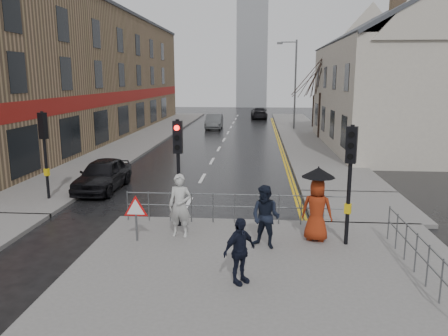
% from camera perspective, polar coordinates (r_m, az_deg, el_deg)
% --- Properties ---
extents(ground, '(120.00, 120.00, 0.00)m').
position_cam_1_polar(ground, '(14.06, -6.76, -8.24)').
color(ground, black).
rests_on(ground, ground).
extents(near_pavement, '(10.00, 9.00, 0.14)m').
position_cam_1_polar(near_pavement, '(10.57, 6.08, -14.81)').
color(near_pavement, '#605E5B').
rests_on(near_pavement, ground).
extents(left_pavement, '(4.00, 44.00, 0.14)m').
position_cam_1_polar(left_pavement, '(37.40, -9.77, 4.29)').
color(left_pavement, '#605E5B').
rests_on(left_pavement, ground).
extents(right_pavement, '(4.00, 40.00, 0.14)m').
position_cam_1_polar(right_pavement, '(38.44, 10.20, 4.47)').
color(right_pavement, '#605E5B').
rests_on(right_pavement, ground).
extents(pavement_bridge_right, '(4.00, 4.20, 0.14)m').
position_cam_1_polar(pavement_bridge_right, '(17.07, 17.36, -4.85)').
color(pavement_bridge_right, '#605E5B').
rests_on(pavement_bridge_right, ground).
extents(building_left_terrace, '(8.00, 42.00, 10.00)m').
position_cam_1_polar(building_left_terrace, '(37.90, -18.67, 11.43)').
color(building_left_terrace, '#917354').
rests_on(building_left_terrace, ground).
extents(building_right_cream, '(9.00, 16.40, 10.10)m').
position_cam_1_polar(building_right_cream, '(32.34, 21.67, 10.89)').
color(building_right_cream, beige).
rests_on(building_right_cream, ground).
extents(church_tower, '(5.00, 5.00, 18.00)m').
position_cam_1_polar(church_tower, '(75.08, 3.70, 14.89)').
color(church_tower, gray).
rests_on(church_tower, ground).
extents(traffic_signal_near_left, '(0.28, 0.27, 3.40)m').
position_cam_1_polar(traffic_signal_near_left, '(13.58, -6.02, 1.80)').
color(traffic_signal_near_left, black).
rests_on(traffic_signal_near_left, near_pavement).
extents(traffic_signal_near_right, '(0.34, 0.33, 3.40)m').
position_cam_1_polar(traffic_signal_near_right, '(12.44, 16.19, 0.49)').
color(traffic_signal_near_right, black).
rests_on(traffic_signal_near_right, near_pavement).
extents(traffic_signal_far_left, '(0.34, 0.33, 3.40)m').
position_cam_1_polar(traffic_signal_far_left, '(18.07, -22.44, 3.44)').
color(traffic_signal_far_left, black).
rests_on(traffic_signal_far_left, left_pavement).
extents(guard_railing_front, '(7.14, 0.04, 1.00)m').
position_cam_1_polar(guard_railing_front, '(14.13, 1.44, -4.40)').
color(guard_railing_front, '#595B5E').
rests_on(guard_railing_front, near_pavement).
extents(guard_railing_side, '(0.04, 4.54, 1.00)m').
position_cam_1_polar(guard_railing_side, '(11.59, 23.86, -9.17)').
color(guard_railing_side, '#595B5E').
rests_on(guard_railing_side, near_pavement).
extents(warning_sign, '(0.80, 0.07, 1.35)m').
position_cam_1_polar(warning_sign, '(12.80, -11.45, -5.50)').
color(warning_sign, '#595B5E').
rests_on(warning_sign, near_pavement).
extents(street_lamp, '(1.83, 0.25, 8.00)m').
position_cam_1_polar(street_lamp, '(41.08, 9.06, 11.45)').
color(street_lamp, '#595B5E').
rests_on(street_lamp, right_pavement).
extents(tree_near, '(2.40, 2.40, 6.58)m').
position_cam_1_polar(tree_near, '(35.29, 12.63, 12.00)').
color(tree_near, '#31221B').
rests_on(tree_near, right_pavement).
extents(tree_far, '(2.40, 2.40, 5.64)m').
position_cam_1_polar(tree_far, '(43.29, 11.77, 10.98)').
color(tree_far, '#31221B').
rests_on(tree_far, right_pavement).
extents(pedestrian_a, '(0.74, 0.53, 1.88)m').
position_cam_1_polar(pedestrian_a, '(12.97, -5.77, -4.91)').
color(pedestrian_a, '#B1B2AD').
rests_on(pedestrian_a, near_pavement).
extents(pedestrian_b, '(1.06, 0.98, 1.76)m').
position_cam_1_polar(pedestrian_b, '(12.14, 5.46, -6.38)').
color(pedestrian_b, black).
rests_on(pedestrian_b, near_pavement).
extents(pedestrian_with_umbrella, '(1.02, 0.96, 2.16)m').
position_cam_1_polar(pedestrian_with_umbrella, '(12.81, 12.07, -4.36)').
color(pedestrian_with_umbrella, maroon).
rests_on(pedestrian_with_umbrella, near_pavement).
extents(pedestrian_d, '(0.92, 0.91, 1.56)m').
position_cam_1_polar(pedestrian_d, '(10.10, 2.03, -10.77)').
color(pedestrian_d, black).
rests_on(pedestrian_d, near_pavement).
extents(car_parked, '(1.68, 4.03, 1.36)m').
position_cam_1_polar(car_parked, '(19.54, -15.56, -0.84)').
color(car_parked, black).
rests_on(car_parked, ground).
extents(car_mid, '(1.54, 4.25, 1.39)m').
position_cam_1_polar(car_mid, '(41.95, -1.29, 6.10)').
color(car_mid, '#4B4E50').
rests_on(car_mid, ground).
extents(car_far, '(2.08, 4.69, 1.34)m').
position_cam_1_polar(car_far, '(52.65, 4.59, 7.18)').
color(car_far, black).
rests_on(car_far, ground).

